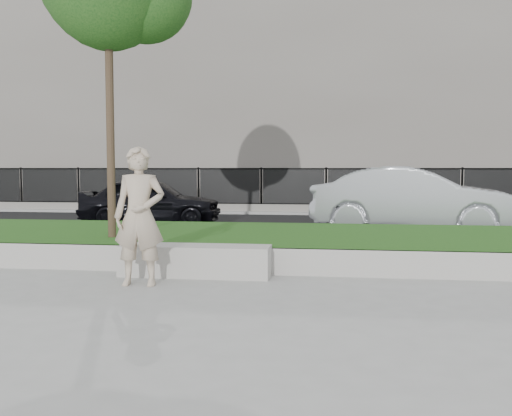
# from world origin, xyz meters

# --- Properties ---
(ground) EXTENTS (90.00, 90.00, 0.00)m
(ground) POSITION_xyz_m (0.00, 0.00, 0.00)
(ground) COLOR gray
(ground) RESTS_ON ground
(grass_bank) EXTENTS (34.00, 4.00, 0.40)m
(grass_bank) POSITION_xyz_m (0.00, 3.00, 0.20)
(grass_bank) COLOR #0E3A0E
(grass_bank) RESTS_ON ground
(grass_kerb) EXTENTS (34.00, 0.08, 0.40)m
(grass_kerb) POSITION_xyz_m (0.00, 1.04, 0.20)
(grass_kerb) COLOR #A09D95
(grass_kerb) RESTS_ON ground
(street) EXTENTS (34.00, 7.00, 0.04)m
(street) POSITION_xyz_m (0.00, 8.50, 0.02)
(street) COLOR black
(street) RESTS_ON ground
(far_pavement) EXTENTS (34.00, 3.00, 0.12)m
(far_pavement) POSITION_xyz_m (0.00, 13.00, 0.06)
(far_pavement) COLOR gray
(far_pavement) RESTS_ON ground
(iron_fence) EXTENTS (32.00, 0.30, 1.50)m
(iron_fence) POSITION_xyz_m (0.00, 12.00, 0.54)
(iron_fence) COLOR slate
(iron_fence) RESTS_ON far_pavement
(building_facade) EXTENTS (34.00, 10.00, 10.00)m
(building_facade) POSITION_xyz_m (0.00, 20.00, 5.00)
(building_facade) COLOR slate
(building_facade) RESTS_ON ground
(stone_bench) EXTENTS (2.22, 0.55, 0.45)m
(stone_bench) POSITION_xyz_m (-0.12, 0.80, 0.23)
(stone_bench) COLOR #A09D95
(stone_bench) RESTS_ON ground
(man) EXTENTS (0.72, 0.51, 1.88)m
(man) POSITION_xyz_m (-0.70, 0.05, 0.94)
(man) COLOR #BBA990
(man) RESTS_ON ground
(book) EXTENTS (0.25, 0.19, 0.03)m
(book) POSITION_xyz_m (-0.82, 0.65, 0.47)
(book) COLOR beige
(book) RESTS_ON stone_bench
(car_dark) EXTENTS (3.92, 1.83, 1.30)m
(car_dark) POSITION_xyz_m (-3.08, 7.68, 0.69)
(car_dark) COLOR black
(car_dark) RESTS_ON street
(car_silver) EXTENTS (5.00, 2.33, 1.59)m
(car_silver) POSITION_xyz_m (3.78, 6.74, 0.83)
(car_silver) COLOR #9B9EA4
(car_silver) RESTS_ON street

